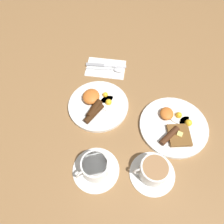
{
  "coord_description": "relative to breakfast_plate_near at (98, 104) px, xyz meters",
  "views": [
    {
      "loc": [
        0.5,
        0.13,
        0.78
      ],
      "look_at": [
        0.04,
        0.06,
        0.03
      ],
      "focal_mm": 35.0,
      "sensor_mm": 36.0,
      "label": 1
    }
  ],
  "objects": [
    {
      "name": "teacup_far",
      "position": [
        0.26,
        0.25,
        0.02
      ],
      "size": [
        0.16,
        0.16,
        0.08
      ],
      "color": "white",
      "rests_on": "ground_plane"
    },
    {
      "name": "spoon",
      "position": [
        -0.21,
        0.05,
        -0.01
      ],
      "size": [
        0.04,
        0.19,
        0.01
      ],
      "rotation": [
        0.0,
        0.0,
        1.66
      ],
      "color": "silver",
      "rests_on": "napkin"
    },
    {
      "name": "breakfast_plate_near",
      "position": [
        0.0,
        0.0,
        0.0
      ],
      "size": [
        0.26,
        0.26,
        0.05
      ],
      "color": "white",
      "rests_on": "ground_plane"
    },
    {
      "name": "knife",
      "position": [
        -0.23,
        -0.01,
        -0.01
      ],
      "size": [
        0.03,
        0.2,
        0.01
      ],
      "rotation": [
        0.0,
        0.0,
        1.62
      ],
      "color": "silver",
      "rests_on": "napkin"
    },
    {
      "name": "breakfast_plate_far",
      "position": [
        0.06,
        0.32,
        -0.0
      ],
      "size": [
        0.27,
        0.27,
        0.04
      ],
      "color": "white",
      "rests_on": "ground_plane"
    },
    {
      "name": "napkin",
      "position": [
        -0.22,
        -0.0,
        -0.01
      ],
      "size": [
        0.12,
        0.19,
        0.01
      ],
      "primitive_type": "cube",
      "rotation": [
        0.0,
        0.0,
        0.01
      ],
      "color": "white",
      "rests_on": "ground_plane"
    },
    {
      "name": "teacup_near",
      "position": [
        0.28,
        0.04,
        0.02
      ],
      "size": [
        0.17,
        0.17,
        0.07
      ],
      "color": "white",
      "rests_on": "ground_plane"
    },
    {
      "name": "ground_plane",
      "position": [
        0.0,
        0.0,
        -0.01
      ],
      "size": [
        3.0,
        3.0,
        0.0
      ],
      "primitive_type": "plane",
      "color": "olive"
    }
  ]
}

